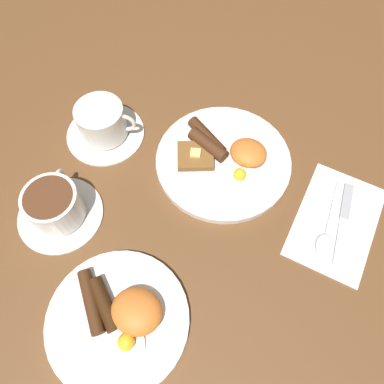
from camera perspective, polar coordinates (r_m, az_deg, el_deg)
ground_plane at (r=0.77m, az=4.73°, el=4.40°), size 3.00×3.00×0.00m
breakfast_plate_near at (r=0.76m, az=4.87°, el=5.06°), size 0.27×0.27×0.05m
breakfast_plate_far at (r=0.65m, az=-10.91°, el=-18.32°), size 0.23×0.23×0.05m
teacup_near at (r=0.80m, az=-13.43°, el=10.05°), size 0.16×0.16×0.08m
teacup_far at (r=0.72m, az=-20.09°, el=-2.16°), size 0.16×0.16×0.08m
napkin at (r=0.75m, az=21.10°, el=-4.16°), size 0.15×0.22×0.01m
knife at (r=0.75m, az=22.15°, el=-3.69°), size 0.04×0.17×0.01m
spoon at (r=0.72m, az=19.80°, el=-6.37°), size 0.04×0.16×0.01m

